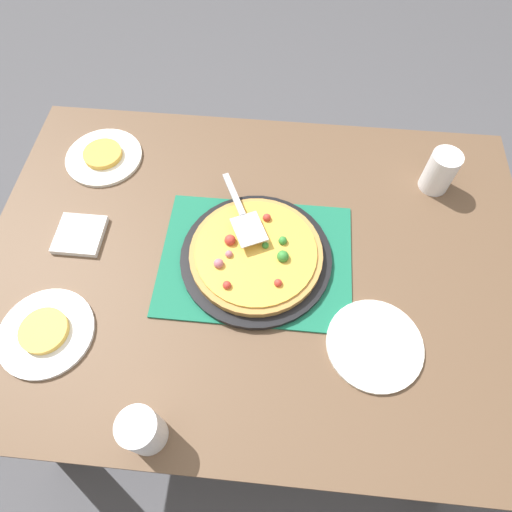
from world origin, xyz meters
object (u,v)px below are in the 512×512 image
object	(u,v)px
plate_side	(375,345)
napkin_stack	(80,235)
pizza_pan	(256,257)
pizza_server	(242,214)
plate_far_right	(46,333)
pizza	(256,253)
cup_near	(440,171)
served_slice_right	(44,331)
served_slice_left	(103,154)
cup_far	(143,431)
plate_near_left	(104,157)

from	to	relation	value
plate_side	napkin_stack	world-z (taller)	napkin_stack
pizza_pan	pizza_server	bearing A→B (deg)	115.65
plate_far_right	plate_side	xyz separation A→B (m)	(0.75, 0.04, 0.00)
pizza_pan	napkin_stack	size ratio (longest dim) A/B	3.17
pizza	cup_near	bearing A→B (deg)	31.22
plate_side	cup_near	world-z (taller)	cup_near
plate_far_right	served_slice_right	distance (m)	0.01
plate_far_right	served_slice_left	world-z (taller)	served_slice_left
plate_far_right	cup_near	distance (m)	1.07
served_slice_right	napkin_stack	bearing A→B (deg)	90.15
pizza	plate_far_right	xyz separation A→B (m)	(-0.46, -0.24, -0.03)
pizza_server	plate_far_right	bearing A→B (deg)	-142.06
plate_far_right	cup_far	bearing A→B (deg)	-34.35
plate_far_right	served_slice_right	world-z (taller)	served_slice_right
pizza	plate_near_left	xyz separation A→B (m)	(-0.47, 0.30, -0.03)
plate_side	cup_far	bearing A→B (deg)	-153.39
pizza_pan	napkin_stack	distance (m)	0.46
napkin_stack	cup_far	bearing A→B (deg)	-58.39
cup_near	pizza_pan	bearing A→B (deg)	-148.79
pizza	pizza_pan	bearing A→B (deg)	62.88
served_slice_left	cup_far	distance (m)	0.79
cup_near	napkin_stack	world-z (taller)	cup_near
served_slice_right	cup_near	xyz separation A→B (m)	(0.93, 0.53, 0.04)
cup_near	plate_near_left	bearing A→B (deg)	179.23
cup_far	napkin_stack	size ratio (longest dim) A/B	1.00
served_slice_left	pizza_server	size ratio (longest dim) A/B	0.49
plate_near_left	served_slice_left	xyz separation A→B (m)	(0.00, 0.00, 0.01)
napkin_stack	plate_far_right	bearing A→B (deg)	-89.85
pizza_pan	plate_near_left	distance (m)	0.56
pizza_pan	cup_near	world-z (taller)	cup_near
plate_far_right	plate_side	bearing A→B (deg)	3.19
plate_side	pizza_server	xyz separation A→B (m)	(-0.33, 0.29, 0.06)
plate_side	served_slice_left	world-z (taller)	served_slice_left
plate_near_left	served_slice_right	distance (m)	0.54
plate_near_left	plate_side	world-z (taller)	same
served_slice_right	cup_near	bearing A→B (deg)	29.35
plate_near_left	napkin_stack	distance (m)	0.27
plate_near_left	plate_side	xyz separation A→B (m)	(0.76, -0.50, 0.00)
cup_far	cup_near	bearing A→B (deg)	47.80
plate_side	served_slice_right	size ratio (longest dim) A/B	2.00
served_slice_left	pizza_server	bearing A→B (deg)	-25.94
plate_side	cup_far	world-z (taller)	cup_far
pizza_pan	cup_near	size ratio (longest dim) A/B	3.17
pizza_pan	served_slice_right	xyz separation A→B (m)	(-0.46, -0.24, 0.01)
cup_far	pizza_server	xyz separation A→B (m)	(0.14, 0.52, 0.01)
pizza_server	napkin_stack	xyz separation A→B (m)	(-0.42, -0.06, -0.06)
plate_near_left	napkin_stack	size ratio (longest dim) A/B	1.83
served_slice_left	cup_near	xyz separation A→B (m)	(0.95, -0.01, 0.04)
pizza_server	napkin_stack	size ratio (longest dim) A/B	1.88
pizza	napkin_stack	world-z (taller)	pizza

